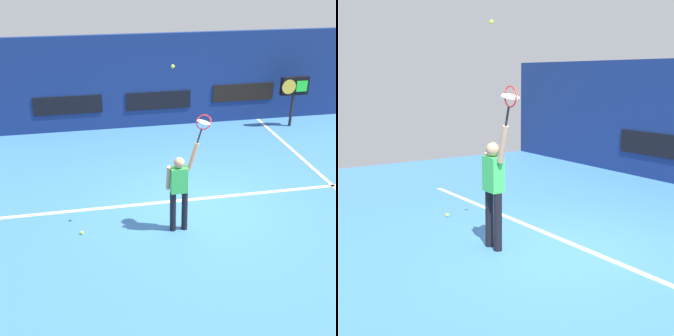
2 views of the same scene
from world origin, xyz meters
The scene contains 12 objects.
ground_plane centered at (0.00, 0.00, 0.00)m, with size 18.00×18.00×0.00m, color #3870B2.
back_wall centered at (0.00, 5.65, 1.55)m, with size 18.00×0.20×3.09m, color navy.
sponsor_banner_center centered at (0.00, 5.53, 0.91)m, with size 2.20×0.03×0.60m, color black.
sponsor_banner_portside centered at (-3.00, 5.53, 0.92)m, with size 2.20×0.03×0.60m, color black.
sponsor_banner_starboard centered at (3.00, 5.53, 1.03)m, with size 2.20×0.03×0.60m, color black.
court_baseline centered at (0.00, 0.38, 0.01)m, with size 10.00×0.10×0.01m, color white.
court_sideline centered at (3.62, 2.00, 0.01)m, with size 0.10×7.00×0.01m, color white.
tennis_player centered at (-0.65, -0.77, 1.01)m, with size 0.64×0.31×1.98m.
tennis_racket centered at (-0.19, -0.78, 2.37)m, with size 0.39×0.27×0.63m.
tennis_ball centered at (-0.78, -0.72, 3.47)m, with size 0.07×0.07×0.07m, color #CCE033.
scoreboard_clock centered at (4.46, 4.68, 1.34)m, with size 0.96×0.20×1.72m.
spare_ball centered at (-2.69, -0.57, 0.03)m, with size 0.07×0.07×0.07m, color #CCE033.
Camera 1 is at (-2.30, -8.23, 5.20)m, focal length 45.64 mm.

